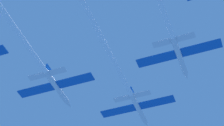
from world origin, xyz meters
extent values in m
cylinder|color=silver|center=(0.78, -0.87, 0.14)|extent=(1.36, 12.33, 1.36)
cone|color=silver|center=(0.78, 6.65, 0.14)|extent=(1.33, 2.71, 1.33)
ellipsoid|color=black|center=(0.78, 1.84, 0.72)|extent=(0.95, 2.47, 0.68)
cube|color=#0F51B2|center=(-4.59, -1.48, 0.14)|extent=(9.37, 2.71, 0.30)
cube|color=#0F51B2|center=(6.14, -1.48, 0.14)|extent=(9.37, 2.71, 0.30)
cube|color=#0F51B2|center=(0.78, -5.80, 1.81)|extent=(0.36, 2.22, 1.97)
cube|color=silver|center=(-2.01, -6.05, 0.14)|extent=(4.22, 1.63, 0.30)
cube|color=silver|center=(3.56, -6.05, 0.14)|extent=(4.22, 1.63, 0.30)
cylinder|color=white|center=(0.78, -26.36, 0.14)|extent=(1.22, 38.66, 1.22)
cylinder|color=silver|center=(-15.63, -16.59, -0.35)|extent=(1.36, 12.33, 1.36)
cone|color=silver|center=(-15.63, -9.07, -0.35)|extent=(1.33, 2.71, 1.33)
ellipsoid|color=black|center=(-15.63, -13.88, 0.23)|extent=(0.95, 2.47, 0.68)
cube|color=#0F51B2|center=(-21.00, -17.21, -0.35)|extent=(9.37, 2.71, 0.30)
cube|color=#0F51B2|center=(-10.27, -17.21, -0.35)|extent=(9.37, 2.71, 0.30)
cube|color=#0F51B2|center=(-15.63, -21.52, 1.32)|extent=(0.36, 2.22, 1.97)
cube|color=silver|center=(-18.42, -21.77, -0.35)|extent=(4.22, 1.63, 0.30)
cube|color=silver|center=(-12.85, -21.77, -0.35)|extent=(4.22, 1.63, 0.30)
cylinder|color=white|center=(-15.63, -42.33, -0.35)|extent=(1.22, 39.15, 1.22)
cylinder|color=silver|center=(15.67, -16.04, 0.53)|extent=(1.36, 12.33, 1.36)
cone|color=silver|center=(15.67, -8.52, 0.53)|extent=(1.33, 2.71, 1.33)
ellipsoid|color=black|center=(15.67, -13.33, 1.11)|extent=(0.95, 2.47, 0.68)
cube|color=#0F51B2|center=(10.31, -16.66, 0.53)|extent=(9.37, 2.71, 0.30)
cube|color=#0F51B2|center=(21.03, -16.66, 0.53)|extent=(9.37, 2.71, 0.30)
cube|color=#0F51B2|center=(15.67, -20.97, 2.20)|extent=(0.36, 2.22, 1.97)
cube|color=silver|center=(12.88, -21.22, 0.53)|extent=(4.22, 1.63, 0.30)
cube|color=silver|center=(18.46, -21.22, 0.53)|extent=(4.22, 1.63, 0.30)
camera|label=1|loc=(24.94, -86.68, -69.35)|focal=67.75mm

